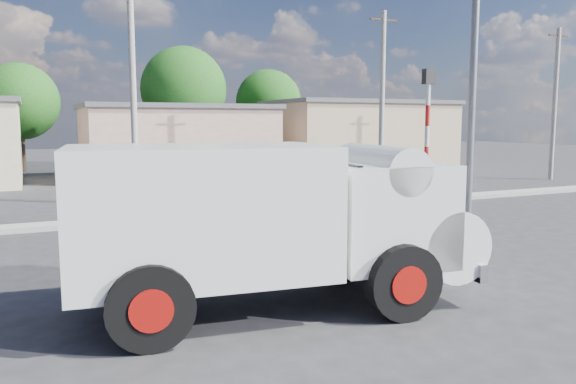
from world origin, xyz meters
name	(u,v)px	position (x,y,z in m)	size (l,w,h in m)	color
ground_plane	(343,277)	(0.00, 0.00, 0.00)	(120.00, 120.00, 0.00)	#2B2B2E
median	(220,214)	(0.00, 8.00, 0.08)	(40.00, 0.80, 0.16)	#99968E
truck	(278,219)	(-1.94, -1.16, 1.52)	(6.87, 3.26, 2.74)	black
bicycle	(279,253)	(-1.10, 0.69, 0.45)	(0.59, 1.71, 0.90)	black
cyclist	(279,235)	(-1.10, 0.69, 0.83)	(0.60, 0.40, 1.65)	silver
car_cream	(356,168)	(9.31, 14.61, 0.77)	(1.62, 4.65, 1.53)	beige
car_red	(403,168)	(13.02, 15.73, 0.60)	(1.42, 3.53, 1.20)	#A13817
traffic_pole	(427,143)	(3.20, 1.50, 2.59)	(0.28, 0.18, 4.36)	red
streetlight	(469,44)	(4.14, 1.20, 4.96)	(2.34, 0.22, 9.00)	slate
building_row	(161,139)	(1.10, 22.00, 2.13)	(37.80, 7.30, 4.44)	beige
tree_row	(84,94)	(-2.27, 28.62, 4.83)	(34.13, 7.32, 8.10)	#38281E
utility_poles	(264,98)	(3.25, 12.00, 4.07)	(35.40, 0.24, 8.00)	#99968E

